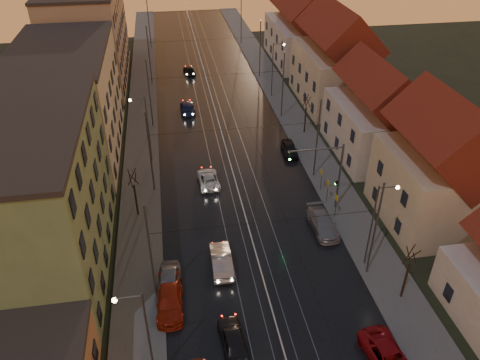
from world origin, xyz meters
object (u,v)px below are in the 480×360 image
traffic_light_mast (330,170)px  driving_car_0 (233,338)px  parked_right_1 (323,223)px  driving_car_3 (187,107)px  street_lamp_2 (145,123)px  parked_left_2 (170,301)px  driving_car_4 (189,70)px  street_lamp_3 (275,64)px  parked_left_3 (169,283)px  street_lamp_1 (377,218)px  parked_right_2 (289,149)px  street_lamp_0 (142,330)px  driving_car_1 (221,260)px  parked_right_0 (389,358)px  driving_car_2 (208,179)px

traffic_light_mast → driving_car_0: (-11.38, -14.21, -3.89)m
driving_car_0 → parked_right_1: (10.13, 11.25, 0.02)m
driving_car_0 → driving_car_3: 38.90m
street_lamp_2 → parked_left_2: bearing=-86.1°
driving_car_4 → street_lamp_3: bearing=128.2°
driving_car_4 → parked_right_1: parked_right_1 is taller
driving_car_0 → driving_car_3: bearing=-93.4°
street_lamp_3 → parked_left_3: 40.15m
street_lamp_1 → driving_car_0: bearing=-153.6°
parked_left_3 → parked_right_2: size_ratio=1.14×
street_lamp_1 → traffic_light_mast: size_ratio=1.11×
street_lamp_0 → street_lamp_2: bearing=90.0°
traffic_light_mast → parked_right_1: size_ratio=1.44×
street_lamp_3 → parked_right_1: bearing=-94.4°
driving_car_3 → street_lamp_1: bearing=111.3°
driving_car_1 → parked_left_2: driving_car_1 is taller
street_lamp_0 → driving_car_0: (5.71, 1.79, -4.18)m
street_lamp_1 → street_lamp_3: (0.00, 36.00, 0.00)m
parked_left_3 → parked_right_0: (14.21, -9.20, -0.07)m
street_lamp_1 → driving_car_4: size_ratio=2.09×
driving_car_4 → parked_left_3: bearing=76.2°
street_lamp_0 → parked_left_2: bearing=75.7°
street_lamp_2 → street_lamp_3: 24.24m
street_lamp_3 → parked_right_0: street_lamp_3 is taller
parked_left_2 → parked_left_3: size_ratio=1.07×
street_lamp_2 → driving_car_4: size_ratio=2.09×
driving_car_4 → parked_right_2: (9.69, -28.16, 0.03)m
street_lamp_3 → street_lamp_2: bearing=-138.7°
street_lamp_3 → driving_car_2: street_lamp_3 is taller
street_lamp_2 → driving_car_0: street_lamp_2 is taller
traffic_light_mast → driving_car_1: traffic_light_mast is taller
driving_car_0 → street_lamp_2: bearing=-81.8°
street_lamp_0 → parked_right_0: 16.33m
driving_car_0 → driving_car_1: size_ratio=0.87×
street_lamp_1 → street_lamp_3: size_ratio=1.00×
driving_car_3 → street_lamp_2: bearing=67.1°
parked_right_1 → parked_left_2: bearing=-155.3°
parked_left_3 → street_lamp_1: bearing=6.9°
street_lamp_1 → driving_car_3: 35.40m
driving_car_4 → parked_right_1: size_ratio=0.77×
street_lamp_1 → parked_left_2: size_ratio=1.64×
driving_car_0 → parked_left_3: bearing=-58.7°
street_lamp_2 → traffic_light_mast: 20.89m
parked_right_0 → driving_car_0: bearing=155.7°
driving_car_3 → parked_left_2: size_ratio=0.97×
street_lamp_0 → parked_left_2: street_lamp_0 is taller
street_lamp_1 → parked_right_2: size_ratio=1.99×
street_lamp_2 → parked_left_3: bearing=-85.8°
driving_car_2 → driving_car_3: bearing=-89.3°
driving_car_1 → parked_right_2: bearing=-119.3°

